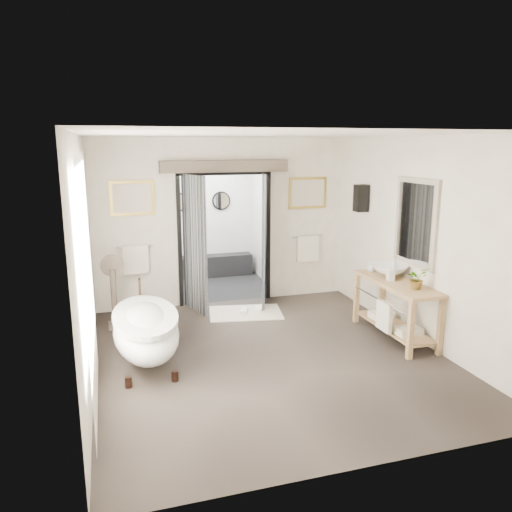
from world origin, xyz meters
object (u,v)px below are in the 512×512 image
at_px(vanity, 394,305).
at_px(basin, 390,271).
at_px(rug, 246,313).
at_px(clawfoot_tub, 146,330).

relative_size(vanity, basin, 3.00).
height_order(vanity, rug, vanity).
distance_m(clawfoot_tub, rug, 2.33).
bearing_deg(vanity, clawfoot_tub, 176.87).
bearing_deg(rug, basin, -36.99).
xyz_separation_m(clawfoot_tub, basin, (3.59, 0.08, 0.50)).
height_order(vanity, basin, basin).
distance_m(rug, basin, 2.49).
relative_size(clawfoot_tub, vanity, 1.15).
xyz_separation_m(vanity, rug, (-1.78, 1.67, -0.50)).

